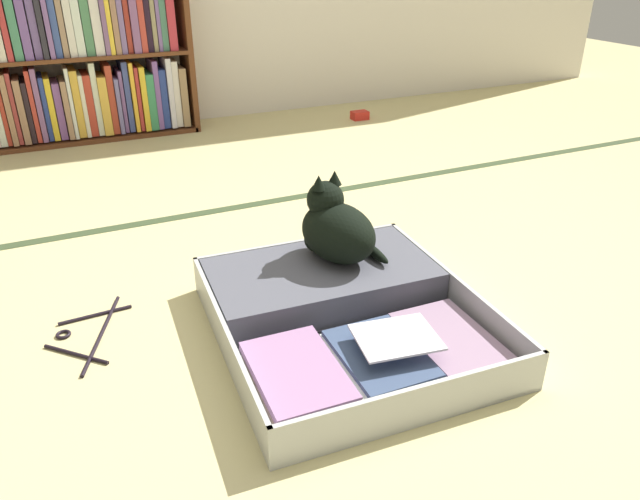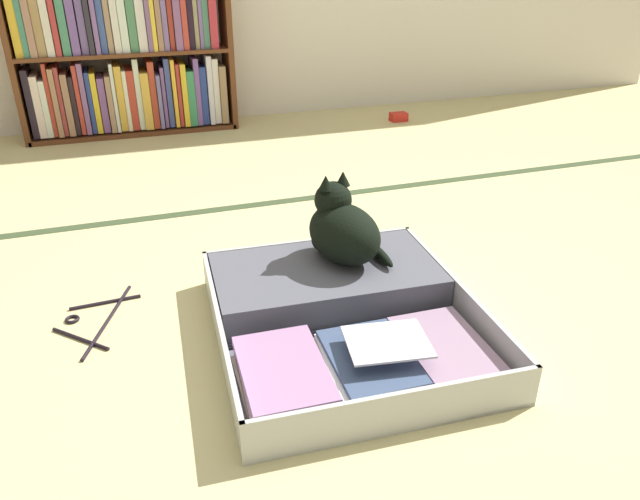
# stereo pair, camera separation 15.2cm
# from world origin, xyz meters

# --- Properties ---
(ground_plane) EXTENTS (10.00, 10.00, 0.00)m
(ground_plane) POSITION_xyz_m (0.00, 0.00, 0.00)
(ground_plane) COLOR #CBBF82
(tatami_border) EXTENTS (4.80, 0.05, 0.00)m
(tatami_border) POSITION_xyz_m (0.00, 0.98, 0.00)
(tatami_border) COLOR #37462A
(tatami_border) RESTS_ON ground_plane
(bookshelf) EXTENTS (1.15, 0.25, 0.88)m
(bookshelf) POSITION_xyz_m (-0.56, 2.26, 0.42)
(bookshelf) COLOR #5B3019
(bookshelf) RESTS_ON ground_plane
(open_suitcase) EXTENTS (0.73, 0.82, 0.11)m
(open_suitcase) POSITION_xyz_m (-0.12, 0.06, 0.05)
(open_suitcase) COLOR #B4B5B2
(open_suitcase) RESTS_ON ground_plane
(black_cat) EXTENTS (0.25, 0.30, 0.26)m
(black_cat) POSITION_xyz_m (-0.05, 0.23, 0.21)
(black_cat) COLOR black
(black_cat) RESTS_ON open_suitcase
(clothes_hanger) EXTENTS (0.25, 0.35, 0.01)m
(clothes_hanger) POSITION_xyz_m (-0.77, 0.29, 0.01)
(clothes_hanger) COLOR black
(clothes_hanger) RESTS_ON ground_plane
(small_red_pouch) EXTENTS (0.10, 0.07, 0.05)m
(small_red_pouch) POSITION_xyz_m (0.98, 1.99, 0.02)
(small_red_pouch) COLOR red
(small_red_pouch) RESTS_ON ground_plane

